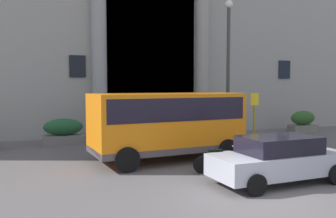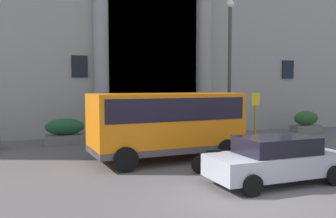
% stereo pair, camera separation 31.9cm
% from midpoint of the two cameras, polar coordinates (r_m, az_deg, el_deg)
% --- Properties ---
extents(ground_plane, '(80.00, 64.00, 0.12)m').
position_cam_midpoint_polar(ground_plane, '(10.20, 12.76, -14.15)').
color(ground_plane, '#5A5656').
extents(orange_minibus, '(6.28, 3.20, 2.73)m').
position_cam_midpoint_polar(orange_minibus, '(14.54, -0.71, -1.84)').
color(orange_minibus, orange).
rests_on(orange_minibus, ground_plane).
extents(bus_stop_sign, '(0.44, 0.08, 2.67)m').
position_cam_midpoint_polar(bus_stop_sign, '(18.05, 12.97, -0.76)').
color(bus_stop_sign, '#9F9112').
rests_on(bus_stop_sign, ground_plane).
extents(hedge_planter_west, '(1.82, 0.83, 1.40)m').
position_cam_midpoint_polar(hedge_planter_west, '(24.59, 20.18, -1.96)').
color(hedge_planter_west, slate).
rests_on(hedge_planter_west, ground_plane).
extents(hedge_planter_east, '(2.04, 0.97, 1.34)m').
position_cam_midpoint_polar(hedge_planter_east, '(19.28, -16.66, -3.53)').
color(hedge_planter_east, slate).
rests_on(hedge_planter_east, ground_plane).
extents(parked_sedan_second, '(4.50, 2.18, 1.47)m').
position_cam_midpoint_polar(parked_sedan_second, '(11.89, 16.34, -7.60)').
color(parked_sedan_second, '#AFB1BE').
rests_on(parked_sedan_second, ground_plane).
extents(scooter_by_planter, '(1.90, 0.57, 0.89)m').
position_cam_midpoint_polar(scooter_by_planter, '(12.83, 7.31, -7.97)').
color(scooter_by_planter, black).
rests_on(scooter_by_planter, ground_plane).
extents(lamppost_plaza_centre, '(0.40, 0.40, 7.40)m').
position_cam_midpoint_polar(lamppost_plaza_centre, '(19.06, 9.03, 7.56)').
color(lamppost_plaza_centre, '#383D35').
rests_on(lamppost_plaza_centre, ground_plane).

